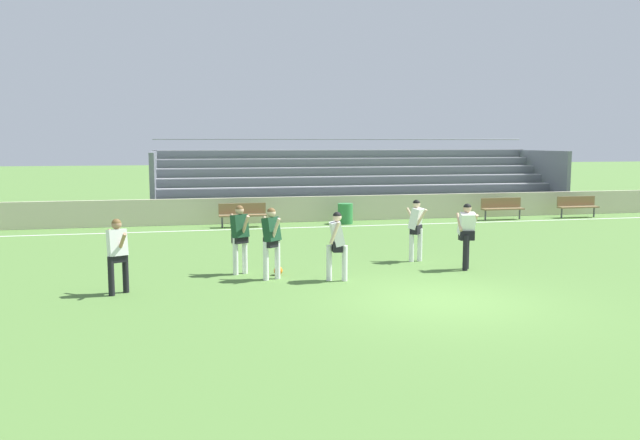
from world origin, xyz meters
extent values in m
plane|color=#517A38|center=(0.00, 0.00, 0.00)|extent=(160.00, 160.00, 0.00)
cube|color=white|center=(0.00, 11.65, 0.00)|extent=(44.00, 0.12, 0.01)
cube|color=beige|center=(0.00, 13.42, 0.51)|extent=(48.00, 0.16, 1.03)
cube|color=#B2B2B7|center=(3.10, 14.65, 0.40)|extent=(18.90, 0.36, 0.08)
cube|color=slate|center=(3.10, 14.45, 0.20)|extent=(18.90, 0.04, 0.40)
cube|color=#B2B2B7|center=(3.10, 15.37, 0.80)|extent=(18.90, 0.36, 0.08)
cube|color=slate|center=(3.10, 15.17, 0.60)|extent=(18.90, 0.04, 0.40)
cube|color=#B2B2B7|center=(3.10, 16.09, 1.20)|extent=(18.90, 0.36, 0.08)
cube|color=slate|center=(3.10, 15.89, 1.00)|extent=(18.90, 0.04, 0.40)
cube|color=#B2B2B7|center=(3.10, 16.81, 1.60)|extent=(18.90, 0.36, 0.08)
cube|color=slate|center=(3.10, 16.61, 1.40)|extent=(18.90, 0.04, 0.40)
cube|color=#B2B2B7|center=(3.10, 17.53, 2.00)|extent=(18.90, 0.36, 0.08)
cube|color=slate|center=(3.10, 17.33, 1.80)|extent=(18.90, 0.04, 0.40)
cube|color=#B2B2B7|center=(3.10, 18.25, 2.40)|extent=(18.90, 0.36, 0.08)
cube|color=slate|center=(3.10, 18.05, 2.20)|extent=(18.90, 0.04, 0.40)
cube|color=#B2B2B7|center=(3.10, 18.97, 2.80)|extent=(18.90, 0.36, 0.08)
cube|color=slate|center=(3.10, 18.77, 2.60)|extent=(18.90, 0.04, 0.40)
cube|color=slate|center=(-6.25, 16.81, 1.40)|extent=(0.20, 4.68, 2.80)
cube|color=slate|center=(12.45, 16.81, 1.40)|extent=(0.20, 4.68, 2.80)
cylinder|color=slate|center=(3.10, 19.22, 3.35)|extent=(18.90, 0.06, 0.06)
cube|color=olive|center=(11.47, 12.24, 0.45)|extent=(1.80, 0.40, 0.06)
cube|color=olive|center=(11.47, 12.42, 0.70)|extent=(1.80, 0.05, 0.40)
cylinder|color=#47474C|center=(10.69, 12.24, 0.23)|extent=(0.07, 0.07, 0.45)
cylinder|color=#47474C|center=(12.25, 12.24, 0.23)|extent=(0.07, 0.07, 0.45)
cube|color=olive|center=(-2.86, 12.24, 0.45)|extent=(1.80, 0.40, 0.06)
cube|color=olive|center=(-2.86, 12.42, 0.70)|extent=(1.80, 0.05, 0.40)
cylinder|color=#47474C|center=(-3.64, 12.24, 0.23)|extent=(0.07, 0.07, 0.45)
cylinder|color=#47474C|center=(-2.08, 12.24, 0.23)|extent=(0.07, 0.07, 0.45)
cube|color=olive|center=(7.94, 12.24, 0.45)|extent=(1.80, 0.40, 0.06)
cube|color=olive|center=(7.94, 12.42, 0.70)|extent=(1.80, 0.05, 0.40)
cylinder|color=#47474C|center=(7.16, 12.24, 0.23)|extent=(0.07, 0.07, 0.45)
cylinder|color=#47474C|center=(8.72, 12.24, 0.23)|extent=(0.07, 0.07, 0.45)
cylinder|color=#2D7F3D|center=(1.20, 12.40, 0.40)|extent=(0.59, 0.59, 0.81)
cylinder|color=white|center=(-3.92, 3.49, 0.46)|extent=(0.13, 0.13, 0.91)
cylinder|color=white|center=(-3.68, 3.60, 0.46)|extent=(0.13, 0.13, 0.91)
cube|color=black|center=(-3.80, 3.55, 0.89)|extent=(0.42, 0.37, 0.24)
cube|color=#194228|center=(-3.80, 3.55, 1.19)|extent=(0.48, 0.44, 0.58)
cylinder|color=#D6A884|center=(-3.92, 3.70, 1.23)|extent=(0.22, 0.31, 0.50)
cylinder|color=#D6A884|center=(-3.68, 3.39, 1.23)|extent=(0.22, 0.31, 0.50)
sphere|color=#D6A884|center=(-3.80, 3.55, 1.58)|extent=(0.21, 0.21, 0.21)
sphere|color=brown|center=(-3.80, 3.55, 1.60)|extent=(0.20, 0.20, 0.20)
cylinder|color=white|center=(-3.28, 2.71, 0.46)|extent=(0.13, 0.13, 0.92)
cylinder|color=white|center=(-2.99, 2.82, 0.46)|extent=(0.13, 0.13, 0.92)
cube|color=black|center=(-3.14, 2.77, 0.90)|extent=(0.42, 0.40, 0.24)
cube|color=#194228|center=(-3.14, 2.77, 1.20)|extent=(0.49, 0.48, 0.59)
cylinder|color=beige|center=(-3.21, 2.96, 1.24)|extent=(0.24, 0.26, 0.51)
cylinder|color=beige|center=(-3.06, 2.58, 1.24)|extent=(0.24, 0.26, 0.51)
sphere|color=beige|center=(-3.14, 2.77, 1.58)|extent=(0.21, 0.21, 0.21)
sphere|color=brown|center=(-3.14, 2.77, 1.60)|extent=(0.20, 0.20, 0.20)
cylinder|color=black|center=(1.91, 2.95, 0.45)|extent=(0.13, 0.13, 0.90)
cylinder|color=black|center=(1.78, 2.75, 0.45)|extent=(0.13, 0.13, 0.90)
cube|color=black|center=(1.84, 2.85, 0.88)|extent=(0.38, 0.26, 0.24)
cube|color=white|center=(1.84, 2.85, 1.18)|extent=(0.42, 0.42, 0.60)
cylinder|color=#D6A884|center=(2.03, 2.81, 1.22)|extent=(0.12, 0.40, 0.45)
cylinder|color=#D6A884|center=(1.65, 2.90, 1.22)|extent=(0.12, 0.40, 0.45)
sphere|color=#D6A884|center=(1.84, 2.85, 1.56)|extent=(0.21, 0.21, 0.21)
sphere|color=black|center=(1.84, 2.85, 1.59)|extent=(0.20, 0.20, 0.20)
cylinder|color=black|center=(-6.67, 1.91, 0.42)|extent=(0.13, 0.13, 0.83)
cylinder|color=black|center=(-6.39, 2.14, 0.42)|extent=(0.13, 0.13, 0.83)
cube|color=black|center=(-6.53, 2.03, 0.81)|extent=(0.42, 0.35, 0.24)
cube|color=white|center=(-6.53, 2.03, 1.11)|extent=(0.46, 0.41, 0.58)
cylinder|color=#A87A5B|center=(-6.65, 2.21, 1.15)|extent=(0.24, 0.41, 0.43)
cylinder|color=#A87A5B|center=(-6.42, 1.85, 1.15)|extent=(0.24, 0.41, 0.43)
sphere|color=#A87A5B|center=(-6.53, 2.03, 1.50)|extent=(0.21, 0.21, 0.21)
sphere|color=brown|center=(-6.53, 2.03, 1.52)|extent=(0.20, 0.20, 0.20)
cylinder|color=white|center=(-1.84, 2.37, 0.42)|extent=(0.13, 0.13, 0.83)
cylinder|color=white|center=(-1.50, 2.25, 0.42)|extent=(0.13, 0.13, 0.83)
cube|color=black|center=(-1.67, 2.31, 0.81)|extent=(0.24, 0.37, 0.24)
cube|color=white|center=(-1.67, 2.31, 1.11)|extent=(0.36, 0.40, 0.59)
cylinder|color=beige|center=(-1.57, 2.50, 1.15)|extent=(0.26, 0.09, 0.51)
cylinder|color=beige|center=(-1.77, 2.12, 1.15)|extent=(0.26, 0.09, 0.51)
sphere|color=beige|center=(-1.67, 2.31, 1.50)|extent=(0.21, 0.21, 0.21)
sphere|color=black|center=(-1.67, 2.31, 1.52)|extent=(0.20, 0.20, 0.20)
cylinder|color=white|center=(1.14, 4.23, 0.45)|extent=(0.13, 0.13, 0.90)
cylinder|color=white|center=(0.89, 4.20, 0.45)|extent=(0.13, 0.13, 0.90)
cube|color=black|center=(1.01, 4.21, 0.88)|extent=(0.41, 0.41, 0.24)
cube|color=white|center=(1.01, 4.21, 1.18)|extent=(0.50, 0.50, 0.59)
cylinder|color=beige|center=(1.09, 4.03, 1.21)|extent=(0.29, 0.29, 0.48)
cylinder|color=beige|center=(0.94, 4.39, 1.21)|extent=(0.29, 0.29, 0.48)
sphere|color=beige|center=(1.01, 4.21, 1.56)|extent=(0.21, 0.21, 0.21)
sphere|color=black|center=(1.01, 4.21, 1.58)|extent=(0.20, 0.20, 0.20)
sphere|color=orange|center=(-2.91, 3.23, 0.11)|extent=(0.22, 0.22, 0.22)
camera|label=1|loc=(-5.25, -11.95, 3.23)|focal=35.97mm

